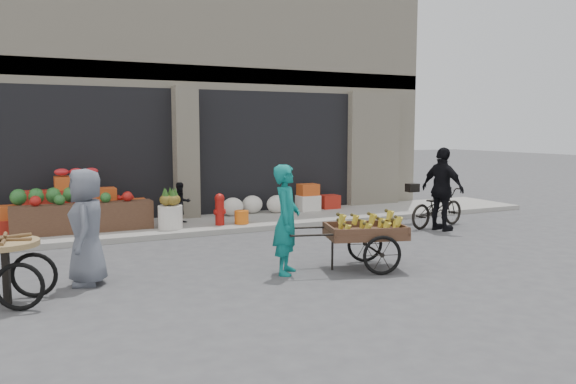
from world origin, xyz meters
name	(u,v)px	position (x,y,z in m)	size (l,w,h in m)	color
ground	(269,267)	(0.00, 0.00, 0.00)	(80.00, 80.00, 0.00)	#424244
sidewalk	(198,225)	(0.00, 4.10, 0.06)	(18.00, 2.20, 0.12)	gray
building	(156,90)	(0.00, 8.03, 3.37)	(14.00, 6.45, 7.00)	beige
fruit_display	(81,203)	(-2.48, 4.38, 0.67)	(3.10, 1.12, 1.24)	#AC2317
pineapple_bin	(170,217)	(-0.75, 3.60, 0.37)	(0.52, 0.52, 0.50)	silver
fire_hydrant	(220,208)	(0.35, 3.55, 0.50)	(0.22, 0.22, 0.71)	#A5140F
orange_bucket	(242,217)	(0.85, 3.50, 0.27)	(0.32, 0.32, 0.30)	orange
right_bay_goods	(289,201)	(2.61, 4.70, 0.41)	(3.35, 0.60, 0.70)	silver
seated_person	(181,203)	(-0.35, 4.20, 0.58)	(0.45, 0.35, 0.93)	black
banana_cart	(363,230)	(1.32, -0.74, 0.64)	(2.25, 1.37, 0.88)	brown
vendor_woman	(287,220)	(0.08, -0.49, 0.86)	(0.62, 0.41, 1.71)	#0F736D
tricycle_cart	(5,262)	(-3.85, -0.35, 0.57)	(1.45, 1.07, 0.95)	#9E7F51
vendor_grey	(86,227)	(-2.79, 0.22, 0.85)	(0.83, 0.54, 1.69)	slate
bicycle	(437,208)	(5.01, 1.80, 0.45)	(0.60, 1.72, 0.90)	black
cyclist	(443,189)	(4.81, 1.40, 0.93)	(1.09, 0.45, 1.86)	black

